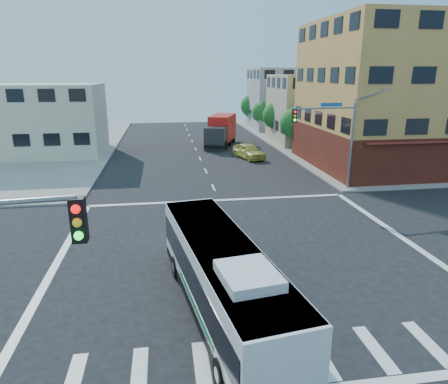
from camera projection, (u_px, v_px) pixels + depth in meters
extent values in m
plane|color=black|center=(244.00, 255.00, 20.91)|extent=(120.00, 120.00, 0.00)
cube|color=gray|center=(429.00, 137.00, 59.08)|extent=(50.00, 50.00, 0.15)
cube|color=#CB8D48|center=(407.00, 96.00, 39.32)|extent=(18.00, 15.00, 14.00)
cube|color=#521C12|center=(401.00, 146.00, 40.75)|extent=(18.09, 15.08, 4.00)
cube|color=tan|center=(318.00, 109.00, 54.29)|extent=(12.00, 10.00, 9.00)
cube|color=#A6A6A1|center=(287.00, 99.00, 67.42)|extent=(12.00, 10.00, 10.00)
cube|color=beige|center=(48.00, 120.00, 45.77)|extent=(12.00, 10.00, 8.00)
cylinder|color=slate|center=(351.00, 147.00, 31.70)|extent=(0.18, 0.18, 7.00)
cylinder|color=slate|center=(325.00, 108.00, 30.22)|extent=(5.01, 0.62, 0.12)
cube|color=black|center=(294.00, 116.00, 29.77)|extent=(0.32, 0.30, 1.00)
sphere|color=#FF0C0C|center=(295.00, 112.00, 29.52)|extent=(0.20, 0.20, 0.20)
sphere|color=yellow|center=(295.00, 116.00, 29.61)|extent=(0.20, 0.20, 0.20)
sphere|color=#19FF33|center=(295.00, 120.00, 29.69)|extent=(0.20, 0.20, 0.20)
cube|color=#155395|center=(332.00, 105.00, 30.27)|extent=(1.80, 0.22, 0.28)
cube|color=gray|center=(385.00, 89.00, 31.01)|extent=(0.50, 0.22, 0.14)
cube|color=black|center=(79.00, 220.00, 8.58)|extent=(0.32, 0.30, 1.00)
sphere|color=#FF0C0C|center=(76.00, 209.00, 8.34)|extent=(0.20, 0.20, 0.20)
sphere|color=yellow|center=(77.00, 223.00, 8.42)|extent=(0.20, 0.20, 0.20)
sphere|color=#19FF33|center=(79.00, 236.00, 8.51)|extent=(0.20, 0.20, 0.20)
cylinder|color=#352413|center=(294.00, 143.00, 48.87)|extent=(0.28, 0.28, 1.92)
sphere|color=#1B6123|center=(295.00, 123.00, 48.18)|extent=(3.60, 3.60, 3.60)
sphere|color=#1B6123|center=(299.00, 116.00, 47.70)|extent=(2.52, 2.52, 2.52)
cylinder|color=#352413|center=(276.00, 133.00, 56.44)|extent=(0.28, 0.28, 1.99)
sphere|color=#1B6123|center=(276.00, 115.00, 55.72)|extent=(3.80, 3.80, 3.80)
sphere|color=#1B6123|center=(280.00, 109.00, 55.22)|extent=(2.66, 2.66, 2.66)
cylinder|color=#352413|center=(262.00, 127.00, 64.04)|extent=(0.28, 0.28, 1.89)
sphere|color=#1B6123|center=(263.00, 112.00, 63.38)|extent=(3.40, 3.40, 3.40)
sphere|color=#1B6123|center=(266.00, 107.00, 62.91)|extent=(2.38, 2.38, 2.38)
cylinder|color=#352413|center=(252.00, 121.00, 71.60)|extent=(0.28, 0.28, 2.03)
sphere|color=#1B6123|center=(252.00, 106.00, 70.85)|extent=(4.00, 4.00, 4.00)
sphere|color=#1B6123|center=(254.00, 100.00, 70.34)|extent=(2.80, 2.80, 2.80)
cube|color=black|center=(222.00, 303.00, 15.56)|extent=(4.10, 11.58, 0.42)
cube|color=white|center=(222.00, 277.00, 15.23)|extent=(4.09, 11.55, 2.69)
cube|color=black|center=(222.00, 273.00, 15.18)|extent=(4.08, 11.23, 1.18)
cube|color=black|center=(190.00, 224.00, 20.34)|extent=(2.20, 0.39, 1.27)
cube|color=#E5590C|center=(189.00, 207.00, 20.09)|extent=(1.79, 0.32, 0.26)
cube|color=white|center=(222.00, 246.00, 14.86)|extent=(4.01, 11.32, 0.11)
cube|color=white|center=(249.00, 275.00, 12.21)|extent=(1.98, 2.31, 0.34)
cube|color=#136C42|center=(194.00, 304.00, 14.65)|extent=(0.80, 5.13, 0.26)
cube|color=#136C42|center=(255.00, 294.00, 15.34)|extent=(0.80, 5.13, 0.26)
cylinder|color=black|center=(176.00, 267.00, 18.56)|extent=(0.43, 1.01, 0.98)
cylinder|color=#99999E|center=(173.00, 267.00, 18.52)|extent=(0.11, 0.49, 0.49)
cylinder|color=black|center=(222.00, 260.00, 19.20)|extent=(0.43, 1.01, 0.98)
cylinder|color=#99999E|center=(225.00, 260.00, 19.24)|extent=(0.11, 0.49, 0.49)
cylinder|color=black|center=(221.00, 374.00, 11.93)|extent=(0.43, 1.01, 0.98)
cylinder|color=#99999E|center=(217.00, 375.00, 11.89)|extent=(0.11, 0.49, 0.49)
cylinder|color=black|center=(289.00, 359.00, 12.57)|extent=(0.43, 1.01, 0.98)
cylinder|color=#99999E|center=(293.00, 358.00, 12.61)|extent=(0.11, 0.49, 0.49)
cube|color=#232328|center=(216.00, 139.00, 49.23)|extent=(3.15, 3.09, 2.81)
cube|color=black|center=(214.00, 136.00, 48.14)|extent=(2.16, 0.86, 1.08)
cube|color=red|center=(223.00, 127.00, 52.84)|extent=(4.51, 6.58, 3.24)
cube|color=black|center=(221.00, 142.00, 52.10)|extent=(5.20, 8.94, 0.32)
cylinder|color=black|center=(207.00, 145.00, 49.90)|extent=(0.66, 1.12, 1.08)
cylinder|color=black|center=(225.00, 146.00, 49.46)|extent=(0.66, 1.12, 1.08)
cylinder|color=black|center=(213.00, 141.00, 52.84)|extent=(0.66, 1.12, 1.08)
cylinder|color=black|center=(230.00, 142.00, 52.41)|extent=(0.66, 1.12, 1.08)
cylinder|color=black|center=(217.00, 138.00, 55.38)|extent=(0.66, 1.12, 1.08)
cylinder|color=black|center=(233.00, 138.00, 54.95)|extent=(0.66, 1.12, 1.08)
imported|color=#C6BE4D|center=(249.00, 151.00, 44.36)|extent=(3.35, 5.26, 1.67)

